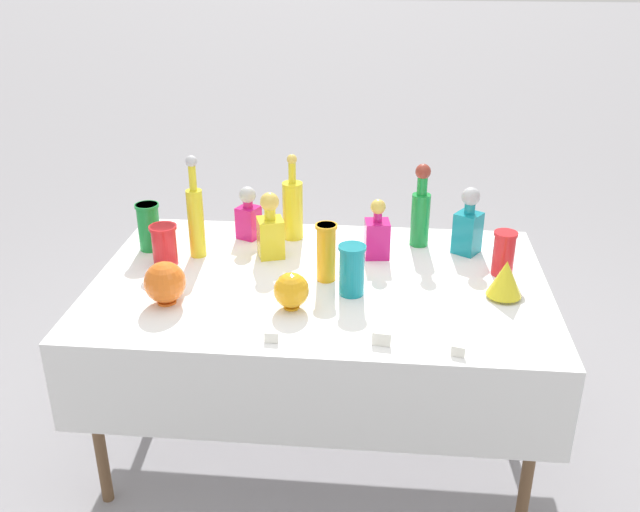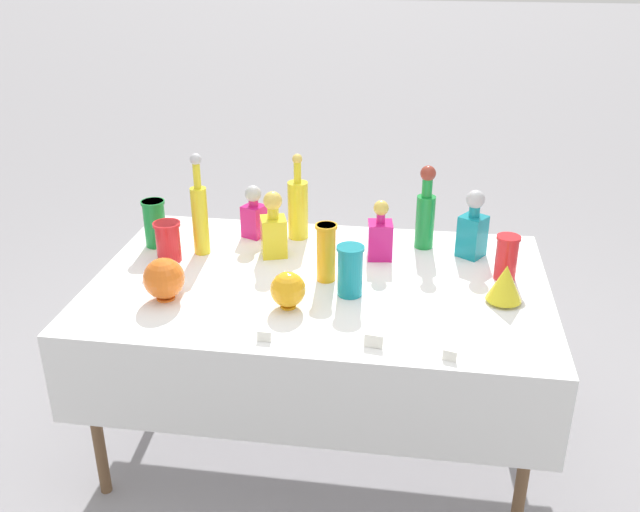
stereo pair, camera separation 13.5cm
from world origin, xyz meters
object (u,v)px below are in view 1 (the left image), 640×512
at_px(square_decanter_2, 270,229).
at_px(tall_bottle_2, 421,210).
at_px(square_decanter_0, 248,215).
at_px(slender_vase_1, 149,226).
at_px(slender_vase_0, 352,269).
at_px(slender_vase_2, 504,252).
at_px(tall_bottle_1, 196,216).
at_px(slender_vase_3, 164,244).
at_px(cardboard_box_behind_left, 396,280).
at_px(slender_vase_4, 326,251).
at_px(round_bowl_1, 165,282).
at_px(square_decanter_3, 468,225).
at_px(fluted_vase_0, 505,279).
at_px(tall_bottle_0, 293,207).
at_px(square_decanter_1, 377,234).
at_px(round_bowl_0, 291,290).

bearing_deg(square_decanter_2, tall_bottle_2, 15.84).
relative_size(square_decanter_0, slender_vase_1, 1.16).
xyz_separation_m(slender_vase_0, slender_vase_1, (-0.87, 0.33, 0.00)).
bearing_deg(square_decanter_2, slender_vase_2, -5.16).
height_order(tall_bottle_1, slender_vase_3, tall_bottle_1).
xyz_separation_m(square_decanter_0, cardboard_box_behind_left, (0.68, 0.87, -0.73)).
relative_size(slender_vase_0, cardboard_box_behind_left, 0.33).
relative_size(square_decanter_0, slender_vase_3, 1.42).
bearing_deg(slender_vase_4, round_bowl_1, -157.13).
bearing_deg(slender_vase_2, square_decanter_3, 121.83).
relative_size(square_decanter_0, square_decanter_2, 0.84).
distance_m(slender_vase_0, round_bowl_1, 0.68).
bearing_deg(fluted_vase_0, tall_bottle_1, 167.93).
xyz_separation_m(tall_bottle_0, slender_vase_4, (0.18, -0.40, -0.02)).
distance_m(slender_vase_3, cardboard_box_behind_left, 1.68).
relative_size(square_decanter_1, slender_vase_1, 1.24).
distance_m(tall_bottle_1, cardboard_box_behind_left, 1.59).
relative_size(square_decanter_2, cardboard_box_behind_left, 0.47).
height_order(slender_vase_3, round_bowl_1, slender_vase_3).
bearing_deg(slender_vase_4, square_decanter_1, 51.49).
xyz_separation_m(slender_vase_0, fluted_vase_0, (0.56, 0.02, -0.03)).
xyz_separation_m(slender_vase_3, fluted_vase_0, (1.33, -0.17, -0.01)).
distance_m(tall_bottle_1, tall_bottle_2, 0.94).
bearing_deg(tall_bottle_1, square_decanter_2, 4.41).
height_order(slender_vase_3, round_bowl_0, slender_vase_3).
relative_size(tall_bottle_0, slender_vase_2, 2.12).
distance_m(tall_bottle_0, square_decanter_3, 0.75).
distance_m(tall_bottle_2, square_decanter_2, 0.64).
height_order(square_decanter_1, slender_vase_4, square_decanter_1).
distance_m(fluted_vase_0, cardboard_box_behind_left, 1.55).
height_order(square_decanter_1, square_decanter_3, square_decanter_3).
distance_m(square_decanter_0, slender_vase_0, 0.68).
relative_size(slender_vase_0, round_bowl_1, 1.22).
relative_size(slender_vase_3, round_bowl_1, 1.03).
xyz_separation_m(tall_bottle_0, slender_vase_0, (0.29, -0.51, -0.04)).
bearing_deg(fluted_vase_0, tall_bottle_2, 122.96).
bearing_deg(slender_vase_0, tall_bottle_2, 61.08).
distance_m(tall_bottle_2, cardboard_box_behind_left, 1.18).
bearing_deg(tall_bottle_2, tall_bottle_0, 177.45).
bearing_deg(round_bowl_1, square_decanter_2, 54.19).
bearing_deg(slender_vase_3, slender_vase_2, 1.31).
bearing_deg(square_decanter_2, square_decanter_0, 124.75).
xyz_separation_m(fluted_vase_0, round_bowl_0, (-0.77, -0.15, -0.01)).
height_order(square_decanter_0, slender_vase_1, square_decanter_0).
bearing_deg(square_decanter_0, slender_vase_1, -157.69).
bearing_deg(cardboard_box_behind_left, round_bowl_1, -120.18).
height_order(square_decanter_3, slender_vase_4, square_decanter_3).
bearing_deg(square_decanter_2, slender_vase_1, 177.74).
height_order(square_decanter_0, slender_vase_2, square_decanter_0).
height_order(square_decanter_0, square_decanter_1, square_decanter_1).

